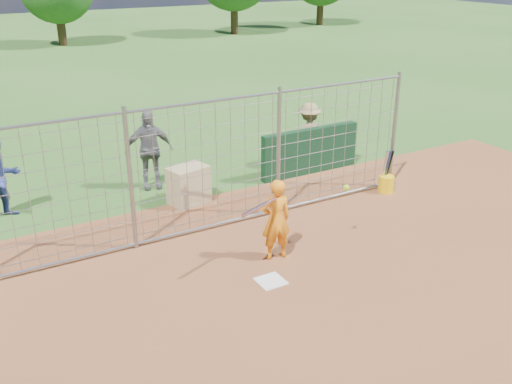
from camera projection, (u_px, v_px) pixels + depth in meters
ground at (264, 276)px, 9.37m from camera, size 100.00×100.00×0.00m
home_plate at (271, 281)px, 9.21m from camera, size 0.43×0.43×0.02m
dugout_wall at (310, 151)px, 13.60m from camera, size 2.60×0.20×1.10m
batter at (276, 220)px, 9.67m from camera, size 0.58×0.42×1.46m
bystander_a at (1, 179)px, 11.16m from camera, size 0.98×0.88×1.66m
bystander_b at (149, 150)px, 12.60m from camera, size 1.12×0.64×1.80m
bystander_c at (309, 135)px, 13.93m from camera, size 1.12×0.76×1.60m
equipment_bin at (189, 185)px, 12.01m from camera, size 0.91×0.72×0.80m
equipment_in_play at (282, 202)px, 9.29m from camera, size 2.26×0.40×0.14m
bucket_with_bats at (386, 182)px, 12.60m from camera, size 0.34×0.35×0.97m
backstop_fence at (209, 168)px, 10.48m from camera, size 9.08×0.08×2.60m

